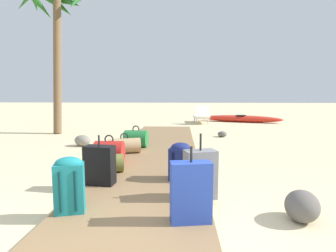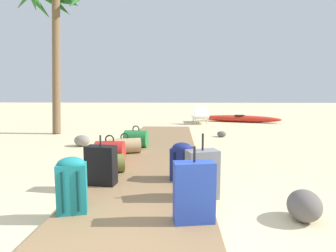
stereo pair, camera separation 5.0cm
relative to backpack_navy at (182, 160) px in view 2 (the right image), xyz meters
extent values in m
plane|color=beige|center=(-0.50, 1.19, -0.36)|extent=(60.00, 60.00, 0.00)
cube|color=olive|center=(-0.50, 2.00, -0.32)|extent=(1.65, 8.18, 0.08)
cube|color=navy|center=(0.00, 0.00, -0.05)|extent=(0.35, 0.32, 0.46)
ellipsoid|color=navy|center=(0.00, 0.00, 0.18)|extent=(0.33, 0.30, 0.15)
cylinder|color=black|center=(-0.10, -0.10, -0.05)|extent=(0.04, 0.04, 0.37)
cylinder|color=black|center=(0.04, -0.14, -0.05)|extent=(0.04, 0.04, 0.37)
cylinder|color=olive|center=(-1.11, 0.30, -0.14)|extent=(0.52, 0.41, 0.28)
torus|color=black|center=(-1.11, 0.30, 0.03)|extent=(0.16, 0.07, 0.16)
cube|color=#197A7F|center=(-1.14, -1.13, -0.02)|extent=(0.33, 0.25, 0.51)
ellipsoid|color=#197A7F|center=(-1.14, -1.13, 0.23)|extent=(0.31, 0.24, 0.14)
cylinder|color=#0C3D3F|center=(-1.18, -1.24, -0.02)|extent=(0.04, 0.04, 0.41)
cylinder|color=#0C3D3F|center=(-1.04, -1.20, -0.02)|extent=(0.04, 0.04, 0.41)
cylinder|color=tan|center=(-1.14, 1.67, -0.13)|extent=(0.70, 0.47, 0.30)
torus|color=black|center=(-1.14, 1.67, 0.06)|extent=(0.16, 0.07, 0.16)
cylinder|color=#237538|center=(-1.01, 2.33, -0.09)|extent=(0.55, 0.43, 0.38)
torus|color=black|center=(-1.01, 2.33, 0.13)|extent=(0.17, 0.04, 0.16)
cube|color=slate|center=(0.23, -0.68, 0.01)|extent=(0.41, 0.31, 0.57)
cylinder|color=black|center=(0.23, -0.68, 0.39)|extent=(0.02, 0.02, 0.20)
cube|color=black|center=(-1.08, -0.25, -0.02)|extent=(0.42, 0.26, 0.52)
cylinder|color=black|center=(-1.08, -0.25, 0.32)|extent=(0.02, 0.02, 0.14)
cylinder|color=red|center=(-1.26, 0.91, -0.09)|extent=(0.50, 0.39, 0.38)
torus|color=black|center=(-1.26, 0.91, 0.13)|extent=(0.16, 0.03, 0.16)
cube|color=#2847B7|center=(0.10, -1.29, 0.01)|extent=(0.40, 0.22, 0.59)
cylinder|color=black|center=(0.10, -1.29, 0.38)|extent=(0.02, 0.02, 0.15)
cylinder|color=brown|center=(-3.92, 4.95, 1.82)|extent=(0.24, 0.68, 4.36)
cone|color=#236023|center=(-3.62, 5.41, 3.87)|extent=(1.16, 0.93, 0.78)
cone|color=#236023|center=(-4.00, 5.44, 3.79)|extent=(1.05, 0.51, 0.92)
cone|color=#236023|center=(-4.58, 5.18, 3.81)|extent=(0.79, 1.39, 1.09)
cube|color=white|center=(0.88, 8.14, -0.10)|extent=(0.64, 1.42, 0.08)
cube|color=white|center=(0.89, 7.55, 0.18)|extent=(0.62, 0.52, 0.49)
cylinder|color=silver|center=(0.62, 8.70, -0.25)|extent=(0.04, 0.04, 0.22)
cylinder|color=silver|center=(1.10, 8.71, -0.25)|extent=(0.04, 0.04, 0.22)
cylinder|color=silver|center=(0.65, 7.58, -0.25)|extent=(0.04, 0.04, 0.22)
cylinder|color=silver|center=(1.13, 7.59, -0.25)|extent=(0.04, 0.04, 0.22)
ellipsoid|color=red|center=(2.66, 8.51, -0.21)|extent=(3.53, 1.63, 0.30)
torus|color=black|center=(2.66, 8.51, -0.08)|extent=(0.62, 0.62, 0.05)
ellipsoid|color=gray|center=(-2.41, 2.77, -0.22)|extent=(0.51, 0.46, 0.27)
ellipsoid|color=#5B5651|center=(1.23, 4.33, -0.28)|extent=(0.33, 0.33, 0.17)
ellipsoid|color=#5B5651|center=(1.24, -1.05, -0.20)|extent=(0.46, 0.51, 0.32)
camera|label=1|loc=(0.00, -3.81, 0.95)|focal=29.52mm
camera|label=2|loc=(-0.05, -3.81, 0.95)|focal=29.52mm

